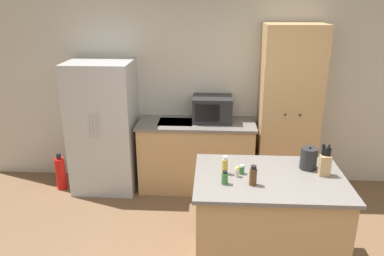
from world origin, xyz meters
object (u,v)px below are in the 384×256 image
Objects in this scene: refrigerator at (104,127)px; spice_bottle_tall_dark at (225,178)px; pantry_cabinet at (288,112)px; knife_block at (325,164)px; spice_bottle_short_red at (242,170)px; spice_bottle_pale_salt at (237,172)px; microwave at (212,109)px; spice_bottle_amber_oil at (225,166)px; spice_bottle_green_herb at (253,176)px; fire_extinguisher at (61,173)px; kettle at (309,158)px.

spice_bottle_tall_dark is at bearing -47.77° from refrigerator.
pantry_cabinet reaches higher than knife_block.
knife_block is 3.46× the size of spice_bottle_short_red.
pantry_cabinet is 23.81× the size of spice_bottle_pale_salt.
microwave reaches higher than spice_bottle_pale_salt.
spice_bottle_pale_salt is (0.10, -0.05, -0.04)m from spice_bottle_amber_oil.
spice_bottle_amber_oil is at bearing 139.21° from spice_bottle_green_herb.
fire_extinguisher is (-2.11, 1.35, -0.80)m from spice_bottle_amber_oil.
pantry_cabinet is 1.92m from spice_bottle_tall_dark.
refrigerator is 1.42m from microwave.
refrigerator is 20.03× the size of spice_bottle_short_red.
spice_bottle_green_herb is (0.35, -1.78, -0.05)m from microwave.
spice_bottle_tall_dark is 0.84m from kettle.
spice_bottle_tall_dark is 1.33× the size of spice_bottle_pale_salt.
spice_bottle_tall_dark is at bearing -91.68° from spice_bottle_amber_oil.
pantry_cabinet reaches higher than spice_bottle_short_red.
spice_bottle_pale_salt is 0.69m from kettle.
spice_bottle_amber_oil is 2.63m from fire_extinguisher.
spice_bottle_green_herb is at bearing -33.55° from fire_extinguisher.
refrigerator is 7.55× the size of kettle.
knife_block is 3.36m from fire_extinguisher.
refrigerator is at bearing 136.28° from spice_bottle_green_herb.
fire_extinguisher is (-2.26, 1.34, -0.76)m from spice_bottle_short_red.
kettle is (0.88, -1.43, -0.03)m from microwave.
pantry_cabinet reaches higher than spice_bottle_amber_oil.
spice_bottle_green_herb is at bearing -43.72° from refrigerator.
knife_block is 0.17m from kettle.
spice_bottle_green_herb is at bearing -146.95° from kettle.
spice_bottle_amber_oil is 0.78m from kettle.
knife_block is at bearing 5.40° from spice_bottle_pale_salt.
spice_bottle_amber_oil is at bearing -177.02° from spice_bottle_short_red.
spice_bottle_tall_dark is at bearing -128.01° from spice_bottle_pale_salt.
spice_bottle_amber_oil is 0.95× the size of spice_bottle_green_herb.
spice_bottle_pale_salt is at bearing -32.39° from fire_extinguisher.
spice_bottle_amber_oil is at bearing -85.66° from microwave.
microwave is at bearing 97.84° from spice_bottle_pale_salt.
refrigerator is 0.87m from fire_extinguisher.
spice_bottle_short_red is (-0.68, -1.53, -0.09)m from pantry_cabinet.
kettle is (-0.07, -1.39, -0.03)m from pantry_cabinet.
microwave is at bearing 101.06° from spice_bottle_green_herb.
spice_bottle_amber_oil is at bearing -32.69° from fire_extinguisher.
pantry_cabinet is at bearing 61.65° from spice_bottle_amber_oil.
refrigerator is at bearing 138.70° from spice_bottle_short_red.
microwave is 5.91× the size of spice_bottle_short_red.
spice_bottle_short_red is (0.27, -1.58, -0.09)m from microwave.
microwave is 1.82m from spice_bottle_green_herb.
fire_extinguisher is at bearing -169.12° from refrigerator.
pantry_cabinet is at bearing 87.17° from kettle.
spice_bottle_green_herb reaches higher than spice_bottle_amber_oil.
fire_extinguisher is (-2.87, 1.20, -0.82)m from kettle.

